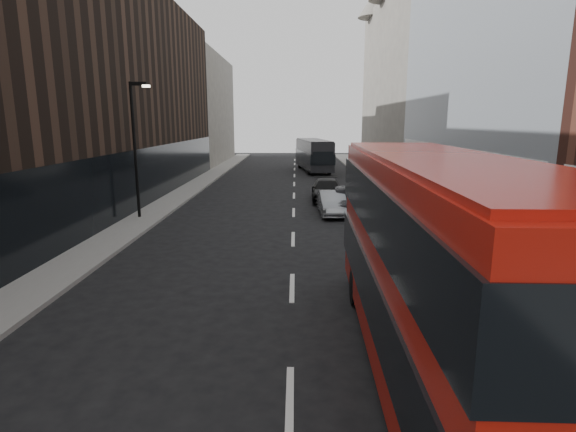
{
  "coord_description": "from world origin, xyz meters",
  "views": [
    {
      "loc": [
        0.09,
        -5.5,
        5.19
      ],
      "look_at": [
        -0.12,
        7.2,
        2.5
      ],
      "focal_mm": 28.0,
      "sensor_mm": 36.0,
      "label": 1
    }
  ],
  "objects_px": {
    "street_lamp": "(136,141)",
    "red_bus": "(435,258)",
    "car_a": "(346,199)",
    "car_c": "(327,190)",
    "car_b": "(332,203)",
    "grey_bus": "(314,154)"
  },
  "relations": [
    {
      "from": "red_bus",
      "to": "car_a",
      "type": "bearing_deg",
      "value": 90.94
    },
    {
      "from": "car_a",
      "to": "red_bus",
      "type": "bearing_deg",
      "value": -89.08
    },
    {
      "from": "street_lamp",
      "to": "car_c",
      "type": "bearing_deg",
      "value": 29.99
    },
    {
      "from": "street_lamp",
      "to": "car_c",
      "type": "distance_m",
      "value": 12.5
    },
    {
      "from": "car_a",
      "to": "car_b",
      "type": "xyz_separation_m",
      "value": [
        -0.83,
        -0.39,
        -0.13
      ]
    },
    {
      "from": "car_b",
      "to": "car_c",
      "type": "bearing_deg",
      "value": 87.42
    },
    {
      "from": "street_lamp",
      "to": "red_bus",
      "type": "bearing_deg",
      "value": -53.24
    },
    {
      "from": "car_a",
      "to": "car_c",
      "type": "relative_size",
      "value": 0.95
    },
    {
      "from": "street_lamp",
      "to": "car_a",
      "type": "height_order",
      "value": "street_lamp"
    },
    {
      "from": "grey_bus",
      "to": "car_a",
      "type": "bearing_deg",
      "value": -95.26
    },
    {
      "from": "street_lamp",
      "to": "car_a",
      "type": "xyz_separation_m",
      "value": [
        11.22,
        1.9,
        -3.39
      ]
    },
    {
      "from": "car_c",
      "to": "grey_bus",
      "type": "bearing_deg",
      "value": 92.07
    },
    {
      "from": "car_c",
      "to": "street_lamp",
      "type": "bearing_deg",
      "value": -148.49
    },
    {
      "from": "street_lamp",
      "to": "car_c",
      "type": "relative_size",
      "value": 1.44
    },
    {
      "from": "grey_bus",
      "to": "car_b",
      "type": "relative_size",
      "value": 2.59
    },
    {
      "from": "red_bus",
      "to": "car_b",
      "type": "bearing_deg",
      "value": 93.84
    },
    {
      "from": "grey_bus",
      "to": "red_bus",
      "type": "bearing_deg",
      "value": -96.53
    },
    {
      "from": "street_lamp",
      "to": "grey_bus",
      "type": "xyz_separation_m",
      "value": [
        10.22,
        23.99,
        -2.41
      ]
    },
    {
      "from": "street_lamp",
      "to": "red_bus",
      "type": "xyz_separation_m",
      "value": [
        11.11,
        -14.87,
        -1.66
      ]
    },
    {
      "from": "car_a",
      "to": "car_b",
      "type": "bearing_deg",
      "value": -153.38
    },
    {
      "from": "grey_bus",
      "to": "car_b",
      "type": "height_order",
      "value": "grey_bus"
    },
    {
      "from": "car_c",
      "to": "car_b",
      "type": "bearing_deg",
      "value": -88.57
    }
  ]
}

